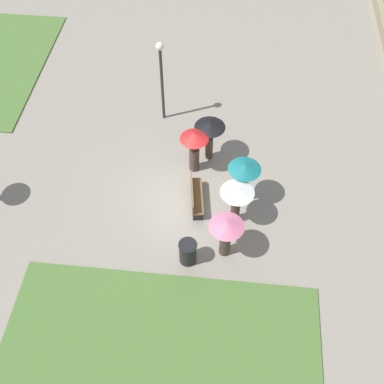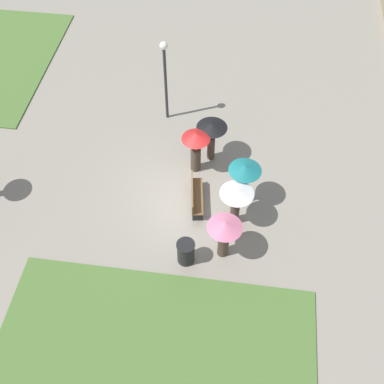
{
  "view_description": "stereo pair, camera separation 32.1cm",
  "coord_description": "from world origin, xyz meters",
  "views": [
    {
      "loc": [
        -11.2,
        -1.57,
        14.49
      ],
      "look_at": [
        -0.63,
        -0.46,
        0.9
      ],
      "focal_mm": 45.0,
      "sensor_mm": 36.0,
      "label": 1
    },
    {
      "loc": [
        -11.16,
        -1.88,
        14.49
      ],
      "look_at": [
        -0.63,
        -0.46,
        0.9
      ],
      "focal_mm": 45.0,
      "sensor_mm": 36.0,
      "label": 2
    }
  ],
  "objects": [
    {
      "name": "crowd_person_pink",
      "position": [
        -2.45,
        -1.77,
        1.34
      ],
      "size": [
        1.18,
        1.18,
        1.83
      ],
      "rotation": [
        0.0,
        0.0,
        0.52
      ],
      "color": "#47382D",
      "rests_on": "ground_plane"
    },
    {
      "name": "crowd_person_white",
      "position": [
        -1.06,
        -2.05,
        1.37
      ],
      "size": [
        1.19,
        1.19,
        1.83
      ],
      "rotation": [
        0.0,
        0.0,
        2.54
      ],
      "color": "#47382D",
      "rests_on": "ground_plane"
    },
    {
      "name": "crowd_person_teal",
      "position": [
        -0.09,
        -2.25,
        1.53
      ],
      "size": [
        1.18,
        1.18,
        1.96
      ],
      "rotation": [
        0.0,
        0.0,
        4.1
      ],
      "color": "#282D47",
      "rests_on": "ground_plane"
    },
    {
      "name": "trash_bin",
      "position": [
        -2.89,
        -0.55,
        0.49
      ],
      "size": [
        0.63,
        0.63,
        0.97
      ],
      "color": "#232326",
      "rests_on": "ground_plane"
    },
    {
      "name": "lamp_post",
      "position": [
        4.06,
        1.26,
        2.48
      ],
      "size": [
        0.32,
        0.32,
        3.79
      ],
      "color": "#2D2D30",
      "rests_on": "ground_plane"
    },
    {
      "name": "park_bench",
      "position": [
        -0.44,
        -0.56,
        0.47
      ],
      "size": [
        1.76,
        0.67,
        0.9
      ],
      "rotation": [
        0.0,
        0.0,
        0.15
      ],
      "color": "brown",
      "rests_on": "ground_plane"
    },
    {
      "name": "crowd_person_black",
      "position": [
        1.94,
        -0.87,
        1.47
      ],
      "size": [
        1.19,
        1.19,
        1.89
      ],
      "rotation": [
        0.0,
        0.0,
        4.0
      ],
      "color": "#47382D",
      "rests_on": "ground_plane"
    },
    {
      "name": "ground_plane",
      "position": [
        0.0,
        0.0,
        0.0
      ],
      "size": [
        90.0,
        90.0,
        0.0
      ],
      "primitive_type": "plane",
      "color": "gray"
    },
    {
      "name": "crowd_person_red",
      "position": [
        1.27,
        -0.34,
        1.37
      ],
      "size": [
        1.08,
        1.08,
        1.96
      ],
      "rotation": [
        0.0,
        0.0,
        5.34
      ],
      "color": "#47382D",
      "rests_on": "ground_plane"
    }
  ]
}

